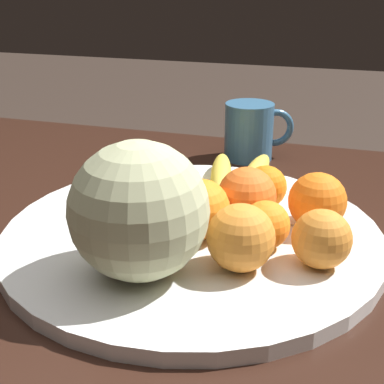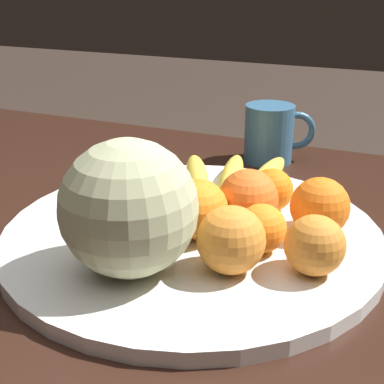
{
  "view_description": "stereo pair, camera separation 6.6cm",
  "coord_description": "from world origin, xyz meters",
  "px_view_note": "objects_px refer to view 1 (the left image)",
  "views": [
    {
      "loc": [
        -0.2,
        0.52,
        1.08
      ],
      "look_at": [
        -0.02,
        -0.06,
        0.82
      ],
      "focal_mm": 50.0,
      "sensor_mm": 36.0,
      "label": 1
    },
    {
      "loc": [
        -0.26,
        0.5,
        1.08
      ],
      "look_at": [
        -0.02,
        -0.06,
        0.82
      ],
      "focal_mm": 50.0,
      "sensor_mm": 36.0,
      "label": 2
    }
  ],
  "objects_px": {
    "banana_bunch": "(188,177)",
    "orange_side_extra": "(266,225)",
    "orange_front_left": "(247,196)",
    "orange_front_right": "(317,201)",
    "ceramic_mug": "(251,131)",
    "orange_back_right": "(241,238)",
    "orange_top_small": "(265,187)",
    "fruit_bowl": "(192,234)",
    "produce_tag": "(274,221)",
    "melon": "(136,210)",
    "orange_back_left": "(200,209)",
    "orange_mid_center": "(322,239)",
    "kitchen_table": "(163,324)"
  },
  "relations": [
    {
      "from": "banana_bunch",
      "to": "orange_side_extra",
      "type": "distance_m",
      "value": 0.21
    },
    {
      "from": "orange_back_right",
      "to": "orange_side_extra",
      "type": "height_order",
      "value": "orange_back_right"
    },
    {
      "from": "produce_tag",
      "to": "orange_mid_center",
      "type": "bearing_deg",
      "value": 98.98
    },
    {
      "from": "orange_top_small",
      "to": "orange_front_right",
      "type": "bearing_deg",
      "value": 147.54
    },
    {
      "from": "orange_side_extra",
      "to": "orange_front_left",
      "type": "bearing_deg",
      "value": -58.15
    },
    {
      "from": "fruit_bowl",
      "to": "orange_top_small",
      "type": "relative_size",
      "value": 8.17
    },
    {
      "from": "orange_top_small",
      "to": "orange_back_right",
      "type": "bearing_deg",
      "value": 91.19
    },
    {
      "from": "orange_front_right",
      "to": "orange_top_small",
      "type": "distance_m",
      "value": 0.09
    },
    {
      "from": "orange_front_left",
      "to": "orange_front_right",
      "type": "relative_size",
      "value": 1.04
    },
    {
      "from": "orange_front_left",
      "to": "orange_back_left",
      "type": "relative_size",
      "value": 1.02
    },
    {
      "from": "fruit_bowl",
      "to": "orange_front_right",
      "type": "bearing_deg",
      "value": -161.67
    },
    {
      "from": "ceramic_mug",
      "to": "melon",
      "type": "bearing_deg",
      "value": 86.62
    },
    {
      "from": "orange_top_small",
      "to": "orange_mid_center",
      "type": "bearing_deg",
      "value": 121.53
    },
    {
      "from": "kitchen_table",
      "to": "orange_front_left",
      "type": "bearing_deg",
      "value": -131.37
    },
    {
      "from": "ceramic_mug",
      "to": "banana_bunch",
      "type": "bearing_deg",
      "value": 76.62
    },
    {
      "from": "melon",
      "to": "orange_front_left",
      "type": "relative_size",
      "value": 1.96
    },
    {
      "from": "kitchen_table",
      "to": "orange_side_extra",
      "type": "xyz_separation_m",
      "value": [
        -0.12,
        -0.04,
        0.14
      ]
    },
    {
      "from": "orange_front_right",
      "to": "orange_top_small",
      "type": "bearing_deg",
      "value": -32.46
    },
    {
      "from": "orange_back_right",
      "to": "orange_side_extra",
      "type": "distance_m",
      "value": 0.06
    },
    {
      "from": "banana_bunch",
      "to": "orange_side_extra",
      "type": "relative_size",
      "value": 4.77
    },
    {
      "from": "kitchen_table",
      "to": "fruit_bowl",
      "type": "xyz_separation_m",
      "value": [
        -0.02,
        -0.06,
        0.1
      ]
    },
    {
      "from": "fruit_bowl",
      "to": "melon",
      "type": "distance_m",
      "value": 0.15
    },
    {
      "from": "orange_front_right",
      "to": "orange_back_right",
      "type": "height_order",
      "value": "orange_back_right"
    },
    {
      "from": "orange_mid_center",
      "to": "orange_top_small",
      "type": "relative_size",
      "value": 1.13
    },
    {
      "from": "orange_front_right",
      "to": "ceramic_mug",
      "type": "bearing_deg",
      "value": -63.87
    },
    {
      "from": "kitchen_table",
      "to": "orange_back_left",
      "type": "height_order",
      "value": "orange_back_left"
    },
    {
      "from": "melon",
      "to": "orange_back_left",
      "type": "relative_size",
      "value": 1.99
    },
    {
      "from": "orange_back_right",
      "to": "ceramic_mug",
      "type": "height_order",
      "value": "ceramic_mug"
    },
    {
      "from": "orange_front_left",
      "to": "orange_back_left",
      "type": "height_order",
      "value": "orange_front_left"
    },
    {
      "from": "orange_side_extra",
      "to": "ceramic_mug",
      "type": "distance_m",
      "value": 0.38
    },
    {
      "from": "fruit_bowl",
      "to": "orange_front_left",
      "type": "relative_size",
      "value": 6.32
    },
    {
      "from": "orange_back_left",
      "to": "orange_front_left",
      "type": "bearing_deg",
      "value": -130.72
    },
    {
      "from": "orange_back_left",
      "to": "orange_side_extra",
      "type": "relative_size",
      "value": 1.29
    },
    {
      "from": "kitchen_table",
      "to": "orange_top_small",
      "type": "bearing_deg",
      "value": -121.99
    },
    {
      "from": "orange_back_right",
      "to": "ceramic_mug",
      "type": "distance_m",
      "value": 0.43
    },
    {
      "from": "produce_tag",
      "to": "orange_front_right",
      "type": "bearing_deg",
      "value": 154.86
    },
    {
      "from": "orange_top_small",
      "to": "orange_side_extra",
      "type": "xyz_separation_m",
      "value": [
        -0.02,
        0.12,
        -0.0
      ]
    },
    {
      "from": "banana_bunch",
      "to": "orange_mid_center",
      "type": "height_order",
      "value": "orange_mid_center"
    },
    {
      "from": "fruit_bowl",
      "to": "orange_top_small",
      "type": "bearing_deg",
      "value": -128.24
    },
    {
      "from": "orange_front_right",
      "to": "produce_tag",
      "type": "xyz_separation_m",
      "value": [
        0.05,
        0.0,
        -0.03
      ]
    },
    {
      "from": "banana_bunch",
      "to": "orange_front_right",
      "type": "xyz_separation_m",
      "value": [
        -0.2,
        0.08,
        0.02
      ]
    },
    {
      "from": "orange_front_left",
      "to": "orange_side_extra",
      "type": "distance_m",
      "value": 0.07
    },
    {
      "from": "fruit_bowl",
      "to": "orange_mid_center",
      "type": "relative_size",
      "value": 7.24
    },
    {
      "from": "orange_front_right",
      "to": "produce_tag",
      "type": "height_order",
      "value": "orange_front_right"
    },
    {
      "from": "melon",
      "to": "produce_tag",
      "type": "bearing_deg",
      "value": -125.77
    },
    {
      "from": "fruit_bowl",
      "to": "orange_mid_center",
      "type": "distance_m",
      "value": 0.17
    },
    {
      "from": "banana_bunch",
      "to": "ceramic_mug",
      "type": "relative_size",
      "value": 2.23
    },
    {
      "from": "banana_bunch",
      "to": "ceramic_mug",
      "type": "distance_m",
      "value": 0.22
    },
    {
      "from": "banana_bunch",
      "to": "orange_mid_center",
      "type": "relative_size",
      "value": 4.15
    },
    {
      "from": "fruit_bowl",
      "to": "melon",
      "type": "relative_size",
      "value": 3.23
    }
  ]
}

